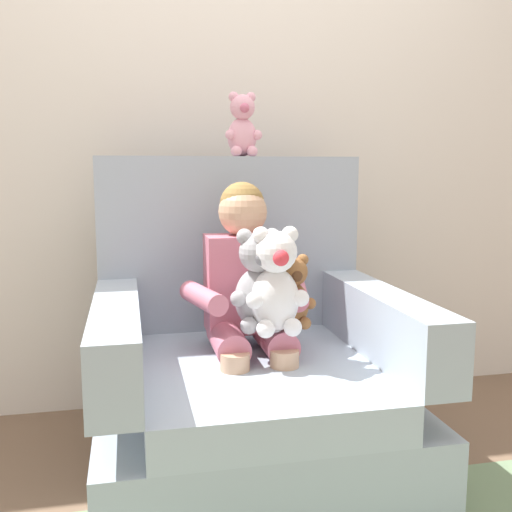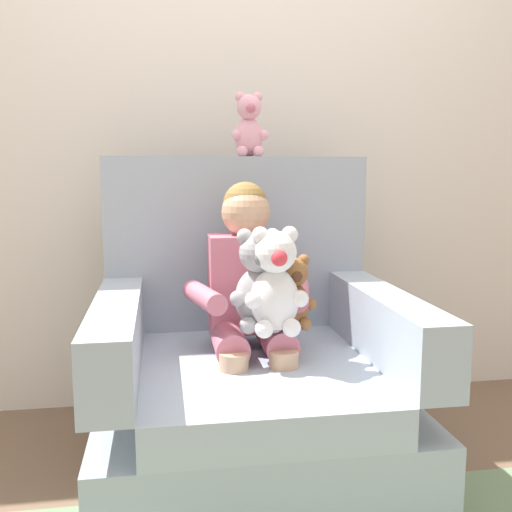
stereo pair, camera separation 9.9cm
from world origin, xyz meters
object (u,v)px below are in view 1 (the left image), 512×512
at_px(plush_white, 276,284).
at_px(plush_pink_on_backrest, 242,127).
at_px(seated_child, 248,290).
at_px(plush_brown, 293,293).
at_px(plush_grey, 259,283).
at_px(armchair, 248,377).

distance_m(plush_white, plush_pink_on_backrest, 0.72).
relative_size(seated_child, plush_brown, 3.41).
bearing_deg(plush_white, plush_brown, 13.21).
height_order(plush_grey, plush_pink_on_backrest, plush_pink_on_backrest).
xyz_separation_m(plush_white, plush_pink_on_backrest, (-0.01, 0.51, 0.52)).
bearing_deg(seated_child, plush_pink_on_backrest, 90.02).
xyz_separation_m(armchair, plush_grey, (0.01, -0.10, 0.35)).
bearing_deg(plush_white, armchair, 88.35).
height_order(plush_white, plush_pink_on_backrest, plush_pink_on_backrest).
xyz_separation_m(seated_child, plush_grey, (0.01, -0.13, 0.05)).
height_order(seated_child, plush_pink_on_backrest, plush_pink_on_backrest).
relative_size(plush_brown, plush_white, 0.71).
distance_m(plush_white, plush_grey, 0.07).
relative_size(armchair, plush_grey, 3.30).
distance_m(armchair, seated_child, 0.30).
height_order(seated_child, plush_grey, seated_child).
distance_m(seated_child, plush_grey, 0.14).
bearing_deg(plush_brown, plush_pink_on_backrest, 105.00).
xyz_separation_m(armchair, plush_pink_on_backrest, (0.05, 0.35, 0.87)).
xyz_separation_m(seated_child, plush_white, (0.05, -0.18, 0.06)).
bearing_deg(plush_white, seated_child, 84.77).
height_order(seated_child, plush_brown, seated_child).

